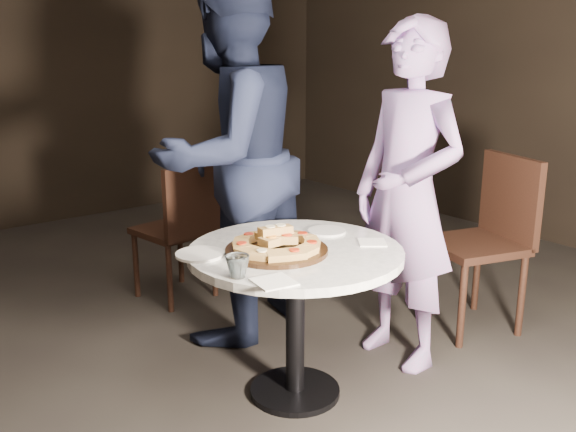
{
  "coord_description": "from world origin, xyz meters",
  "views": [
    {
      "loc": [
        -1.53,
        -1.95,
        1.51
      ],
      "look_at": [
        0.05,
        0.07,
        0.8
      ],
      "focal_mm": 40.0,
      "sensor_mm": 36.0,
      "label": 1
    }
  ],
  "objects_px": {
    "table": "(295,277)",
    "serving_board": "(277,250)",
    "chair_far": "(182,223)",
    "diner_navy": "(229,159)",
    "chair_right": "(489,230)",
    "water_glass": "(237,266)",
    "diner_teal": "(407,197)",
    "focaccia_pile": "(277,241)"
  },
  "relations": [
    {
      "from": "serving_board",
      "to": "chair_far",
      "type": "relative_size",
      "value": 0.5
    },
    {
      "from": "table",
      "to": "diner_teal",
      "type": "distance_m",
      "value": 0.68
    },
    {
      "from": "table",
      "to": "diner_teal",
      "type": "xyz_separation_m",
      "value": [
        0.63,
        -0.04,
        0.26
      ]
    },
    {
      "from": "table",
      "to": "chair_far",
      "type": "distance_m",
      "value": 1.25
    },
    {
      "from": "serving_board",
      "to": "diner_teal",
      "type": "relative_size",
      "value": 0.26
    },
    {
      "from": "water_glass",
      "to": "chair_right",
      "type": "bearing_deg",
      "value": 2.0
    },
    {
      "from": "chair_right",
      "to": "serving_board",
      "type": "bearing_deg",
      "value": -76.61
    },
    {
      "from": "focaccia_pile",
      "to": "diner_navy",
      "type": "relative_size",
      "value": 0.2
    },
    {
      "from": "table",
      "to": "focaccia_pile",
      "type": "distance_m",
      "value": 0.19
    },
    {
      "from": "table",
      "to": "water_glass",
      "type": "relative_size",
      "value": 11.53
    },
    {
      "from": "water_glass",
      "to": "chair_far",
      "type": "height_order",
      "value": "chair_far"
    },
    {
      "from": "serving_board",
      "to": "chair_far",
      "type": "bearing_deg",
      "value": 78.92
    },
    {
      "from": "chair_right",
      "to": "diner_teal",
      "type": "bearing_deg",
      "value": -75.73
    },
    {
      "from": "focaccia_pile",
      "to": "water_glass",
      "type": "xyz_separation_m",
      "value": [
        -0.29,
        -0.14,
        -0.01
      ]
    },
    {
      "from": "table",
      "to": "serving_board",
      "type": "relative_size",
      "value": 2.49
    },
    {
      "from": "water_glass",
      "to": "chair_far",
      "type": "distance_m",
      "value": 1.48
    },
    {
      "from": "table",
      "to": "diner_navy",
      "type": "height_order",
      "value": "diner_navy"
    },
    {
      "from": "diner_navy",
      "to": "serving_board",
      "type": "bearing_deg",
      "value": 58.97
    },
    {
      "from": "water_glass",
      "to": "chair_right",
      "type": "xyz_separation_m",
      "value": [
        1.64,
        0.06,
        -0.18
      ]
    },
    {
      "from": "water_glass",
      "to": "chair_far",
      "type": "bearing_deg",
      "value": 69.05
    },
    {
      "from": "table",
      "to": "water_glass",
      "type": "distance_m",
      "value": 0.43
    },
    {
      "from": "table",
      "to": "diner_navy",
      "type": "distance_m",
      "value": 0.81
    },
    {
      "from": "chair_far",
      "to": "diner_navy",
      "type": "bearing_deg",
      "value": 80.02
    },
    {
      "from": "table",
      "to": "focaccia_pile",
      "type": "height_order",
      "value": "focaccia_pile"
    },
    {
      "from": "table",
      "to": "chair_right",
      "type": "distance_m",
      "value": 1.26
    },
    {
      "from": "chair_right",
      "to": "water_glass",
      "type": "bearing_deg",
      "value": -71.2
    },
    {
      "from": "chair_far",
      "to": "chair_right",
      "type": "distance_m",
      "value": 1.72
    },
    {
      "from": "focaccia_pile",
      "to": "chair_far",
      "type": "relative_size",
      "value": 0.45
    },
    {
      "from": "table",
      "to": "diner_teal",
      "type": "relative_size",
      "value": 0.64
    },
    {
      "from": "chair_right",
      "to": "diner_navy",
      "type": "xyz_separation_m",
      "value": [
        -1.13,
        0.77,
        0.4
      ]
    },
    {
      "from": "table",
      "to": "diner_navy",
      "type": "bearing_deg",
      "value": 78.98
    },
    {
      "from": "diner_navy",
      "to": "diner_teal",
      "type": "xyz_separation_m",
      "value": [
        0.49,
        -0.75,
        -0.12
      ]
    },
    {
      "from": "chair_far",
      "to": "chair_right",
      "type": "height_order",
      "value": "chair_right"
    },
    {
      "from": "chair_right",
      "to": "diner_navy",
      "type": "relative_size",
      "value": 0.5
    },
    {
      "from": "water_glass",
      "to": "diner_navy",
      "type": "distance_m",
      "value": 1.0
    },
    {
      "from": "focaccia_pile",
      "to": "table",
      "type": "bearing_deg",
      "value": -7.11
    },
    {
      "from": "table",
      "to": "chair_right",
      "type": "height_order",
      "value": "chair_right"
    },
    {
      "from": "chair_right",
      "to": "diner_teal",
      "type": "relative_size",
      "value": 0.57
    },
    {
      "from": "focaccia_pile",
      "to": "diner_navy",
      "type": "xyz_separation_m",
      "value": [
        0.23,
        0.69,
        0.21
      ]
    },
    {
      "from": "diner_navy",
      "to": "chair_far",
      "type": "bearing_deg",
      "value": -104.24
    },
    {
      "from": "table",
      "to": "serving_board",
      "type": "bearing_deg",
      "value": 174.15
    },
    {
      "from": "table",
      "to": "chair_right",
      "type": "xyz_separation_m",
      "value": [
        1.26,
        -0.07,
        -0.01
      ]
    }
  ]
}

